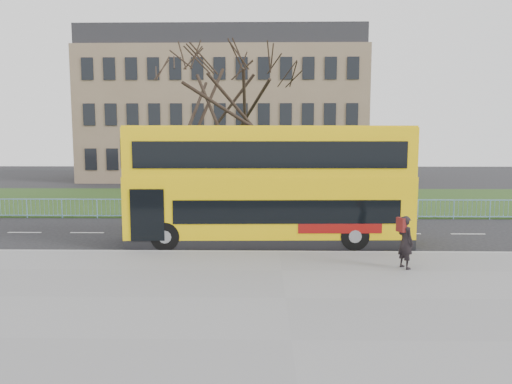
% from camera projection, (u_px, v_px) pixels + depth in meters
% --- Properties ---
extents(ground, '(120.00, 120.00, 0.00)m').
position_uv_depth(ground, '(278.00, 245.00, 19.03)').
color(ground, black).
rests_on(ground, ground).
extents(pavement, '(80.00, 10.50, 0.12)m').
position_uv_depth(pavement, '(285.00, 300.00, 12.32)').
color(pavement, slate).
rests_on(pavement, ground).
extents(kerb, '(80.00, 0.20, 0.14)m').
position_uv_depth(kerb, '(279.00, 253.00, 17.48)').
color(kerb, gray).
rests_on(kerb, ground).
extents(grass_verge, '(80.00, 15.40, 0.08)m').
position_uv_depth(grass_verge, '(272.00, 200.00, 33.24)').
color(grass_verge, '#243B15').
rests_on(grass_verge, ground).
extents(guard_railing, '(40.00, 0.12, 1.10)m').
position_uv_depth(guard_railing, '(274.00, 209.00, 25.53)').
color(guard_railing, '#7CB1DC').
rests_on(guard_railing, ground).
extents(bare_tree, '(8.53, 8.53, 12.19)m').
position_uv_depth(bare_tree, '(225.00, 111.00, 28.33)').
color(bare_tree, black).
rests_on(bare_tree, grass_verge).
extents(civic_building, '(30.00, 15.00, 14.00)m').
position_uv_depth(civic_building, '(226.00, 118.00, 53.12)').
color(civic_building, '#816952').
rests_on(civic_building, ground).
extents(yellow_bus, '(11.69, 3.10, 4.87)m').
position_uv_depth(yellow_bus, '(269.00, 182.00, 19.13)').
color(yellow_bus, yellow).
rests_on(yellow_bus, ground).
extents(pedestrian, '(0.65, 0.76, 1.77)m').
position_uv_depth(pedestrian, '(405.00, 242.00, 15.10)').
color(pedestrian, black).
rests_on(pedestrian, pavement).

